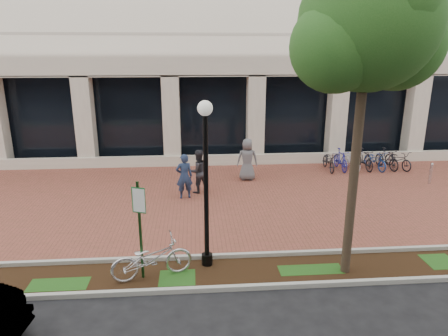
{
  "coord_description": "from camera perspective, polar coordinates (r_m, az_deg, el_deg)",
  "views": [
    {
      "loc": [
        -0.98,
        -13.96,
        5.29
      ],
      "look_at": [
        0.05,
        -0.8,
        1.4
      ],
      "focal_mm": 32.0,
      "sensor_mm": 36.0,
      "label": 1
    }
  ],
  "objects": [
    {
      "name": "brick_plaza",
      "position": [
        14.96,
        -0.42,
        -4.29
      ],
      "size": [
        40.0,
        9.0,
        0.01
      ],
      "primitive_type": "cube",
      "color": "brown",
      "rests_on": "ground"
    },
    {
      "name": "locked_bicycle",
      "position": [
        9.95,
        -10.28,
        -12.57
      ],
      "size": [
        2.07,
        1.19,
        1.03
      ],
      "primitive_type": "imported",
      "rotation": [
        0.0,
        0.0,
        1.85
      ],
      "color": "silver",
      "rests_on": "ground"
    },
    {
      "name": "bike_rack_cluster",
      "position": [
        19.5,
        19.34,
        1.11
      ],
      "size": [
        4.13,
        1.76,
        0.97
      ],
      "rotation": [
        0.0,
        0.0,
        0.07
      ],
      "color": "black",
      "rests_on": "ground"
    },
    {
      "name": "parking_sign",
      "position": [
        9.51,
        -11.99,
        -7.07
      ],
      "size": [
        0.34,
        0.07,
        2.46
      ],
      "rotation": [
        0.0,
        0.0,
        -0.36
      ],
      "color": "#143815",
      "rests_on": "ground"
    },
    {
      "name": "curb_street_side",
      "position": [
        9.58,
        2.22,
        -16.72
      ],
      "size": [
        40.0,
        0.12,
        0.12
      ],
      "primitive_type": "cube",
      "color": "#A8A9A0",
      "rests_on": "ground"
    },
    {
      "name": "pedestrian_mid",
      "position": [
        15.32,
        -3.71,
        -0.48
      ],
      "size": [
        1.0,
        0.9,
        1.7
      ],
      "primitive_type": "imported",
      "rotation": [
        0.0,
        0.0,
        3.51
      ],
      "color": "#2C2C31",
      "rests_on": "ground"
    },
    {
      "name": "planting_strip",
      "position": [
        10.24,
        1.72,
        -14.69
      ],
      "size": [
        40.0,
        1.5,
        0.01
      ],
      "primitive_type": "cube",
      "color": "black",
      "rests_on": "ground"
    },
    {
      "name": "lamppost",
      "position": [
        9.62,
        -2.59,
        -1.24
      ],
      "size": [
        0.36,
        0.36,
        4.21
      ],
      "color": "black",
      "rests_on": "ground"
    },
    {
      "name": "pedestrian_left",
      "position": [
        14.76,
        -5.7,
        -1.19
      ],
      "size": [
        0.68,
        0.51,
        1.7
      ],
      "primitive_type": "imported",
      "rotation": [
        0.0,
        0.0,
        3.32
      ],
      "color": "#1F2D4D",
      "rests_on": "ground"
    },
    {
      "name": "pedestrian_right",
      "position": [
        16.8,
        3.35,
        1.22
      ],
      "size": [
        0.91,
        0.62,
        1.79
      ],
      "primitive_type": "imported",
      "rotation": [
        0.0,
        0.0,
        3.08
      ],
      "color": "#5A5B5F",
      "rests_on": "ground"
    },
    {
      "name": "curb_plaza_side",
      "position": [
        10.86,
        1.3,
        -12.41
      ],
      "size": [
        40.0,
        0.12,
        0.12
      ],
      "primitive_type": "cube",
      "color": "#A8A9A0",
      "rests_on": "ground"
    },
    {
      "name": "ground",
      "position": [
        14.96,
        -0.42,
        -4.3
      ],
      "size": [
        120.0,
        120.0,
        0.0
      ],
      "primitive_type": "plane",
      "color": "black",
      "rests_on": "ground"
    },
    {
      "name": "street_tree",
      "position": [
        9.38,
        20.06,
        17.9
      ],
      "size": [
        3.54,
        2.95,
        7.36
      ],
      "color": "#4A3A2A",
      "rests_on": "ground"
    },
    {
      "name": "bollard",
      "position": [
        18.45,
        27.42,
        -0.68
      ],
      "size": [
        0.12,
        0.12,
        0.9
      ],
      "color": "#B8B8BD",
      "rests_on": "ground"
    }
  ]
}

